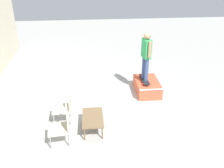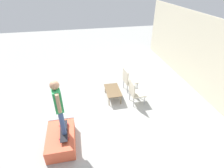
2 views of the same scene
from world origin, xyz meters
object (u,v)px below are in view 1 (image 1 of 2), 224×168
Objects in this scene: person_skater at (146,53)px; patio_chair_right at (65,105)px; coffee_table at (93,119)px; skateboard_on_ramp at (144,79)px; skate_ramp_box at (147,86)px; patio_chair_left at (62,125)px.

patio_chair_right is (-1.45, 2.57, -0.94)m from person_skater.
patio_chair_right is (0.46, 0.76, 0.17)m from coffee_table.
coffee_table is (-1.91, 1.81, -0.16)m from skateboard_on_ramp.
skate_ramp_box is 1.29× the size of coffee_table.
person_skater is at bearing 117.16° from patio_chair_right.
skateboard_on_ramp is 0.52× the size of person_skater.
person_skater is (0.00, -0.00, 0.96)m from skateboard_on_ramp.
patio_chair_left reaches higher than skateboard_on_ramp.
skate_ramp_box is at bearing 116.48° from patio_chair_right.
skate_ramp_box is 2.73m from coffee_table.
coffee_table is at bearing 135.24° from skate_ramp_box.
person_skater reaches higher than patio_chair_right.
person_skater reaches higher than patio_chair_left.
patio_chair_right is (-1.47, 2.68, 0.31)m from skate_ramp_box.
coffee_table is at bearing 125.35° from person_skater.
skateboard_on_ramp is 0.87× the size of patio_chair_left.
skateboard_on_ramp is at bearing 101.37° from skate_ramp_box.
patio_chair_right is at bearing 58.64° from coffee_table.
person_skater reaches higher than skateboard_on_ramp.
patio_chair_left is 1.00× the size of patio_chair_right.
coffee_table is (-1.94, 1.92, 0.14)m from skate_ramp_box.
skateboard_on_ramp is at bearing 117.16° from patio_chair_right.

